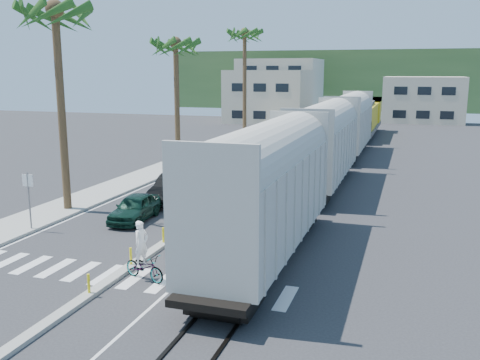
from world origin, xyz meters
name	(u,v)px	position (x,y,z in m)	size (l,w,h in m)	color
ground	(143,260)	(0.00, 0.00, 0.00)	(140.00, 140.00, 0.00)	#28282B
sidewalk	(190,158)	(-8.50, 25.00, 0.07)	(3.00, 90.00, 0.15)	gray
rails	(344,161)	(5.00, 28.00, 0.03)	(1.56, 100.00, 0.06)	black
median	(266,174)	(0.00, 19.96, 0.09)	(0.45, 60.00, 0.85)	gray
crosswalk	(119,276)	(0.00, -2.00, 0.01)	(14.00, 2.20, 0.01)	silver
lane_markings	(257,163)	(-2.15, 25.00, 0.00)	(9.42, 90.00, 0.01)	silver
freight_train	(336,136)	(5.00, 22.24, 2.91)	(3.00, 60.94, 5.85)	#B3AFA4
palm_trees	(181,35)	(-8.10, 22.70, 10.81)	(3.50, 37.20, 13.75)	brown
street_sign	(29,193)	(-7.30, 2.00, 1.97)	(0.60, 0.08, 3.00)	slate
buildings	(309,92)	(-6.41, 71.66, 4.36)	(38.00, 27.00, 10.00)	#C0B198
hillside	(363,80)	(0.00, 100.00, 6.00)	(80.00, 20.00, 12.00)	#385628
car_lead	(135,208)	(-3.27, 5.31, 0.71)	(2.02, 4.31, 1.43)	#0F2E22
car_second	(174,188)	(-3.12, 9.91, 0.84)	(2.21, 5.23, 1.68)	black
car_third	(212,172)	(-3.08, 16.41, 0.67)	(2.27, 4.75, 1.33)	black
car_rear	(227,159)	(-4.00, 22.36, 0.64)	(2.58, 4.81, 1.28)	#A0A2A5
cyclist	(144,262)	(1.12, -1.98, 0.73)	(1.82, 2.35, 2.34)	#9EA0A5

